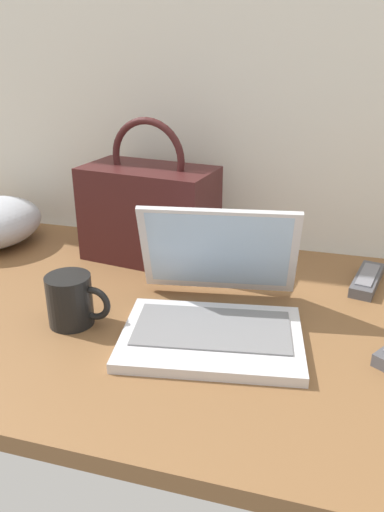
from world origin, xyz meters
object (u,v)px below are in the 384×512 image
object	(u,v)px
laptop	(214,305)
coffee_mug	(71,300)
handbag	(150,211)
remote_control_near	(367,280)

from	to	relation	value
laptop	coffee_mug	bearing A→B (deg)	-167.16
laptop	handbag	bearing A→B (deg)	129.18
laptop	coffee_mug	size ratio (longest dim) A/B	2.87
coffee_mug	handbag	distance (m)	0.34
handbag	laptop	bearing A→B (deg)	-50.82
remote_control_near	handbag	xyz separation A→B (m)	(-0.50, 0.01, 0.10)
laptop	remote_control_near	xyz separation A→B (m)	(0.28, 0.26, -0.03)
remote_control_near	handbag	world-z (taller)	handbag
coffee_mug	handbag	bearing A→B (deg)	84.55
handbag	remote_control_near	bearing A→B (deg)	-1.52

